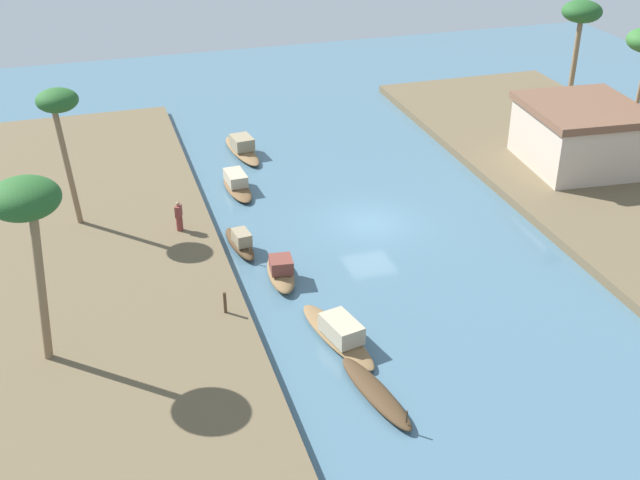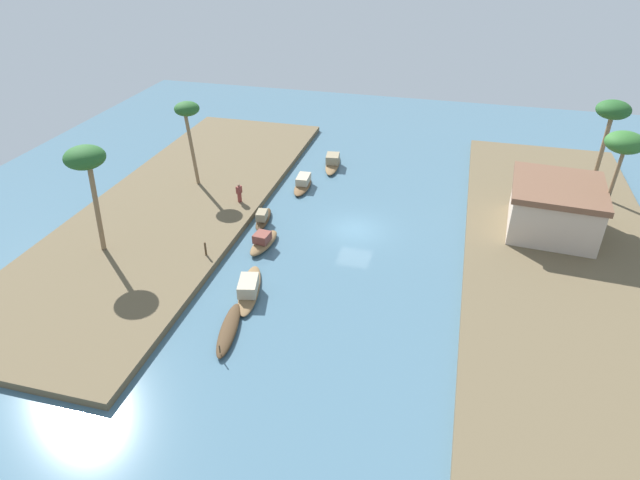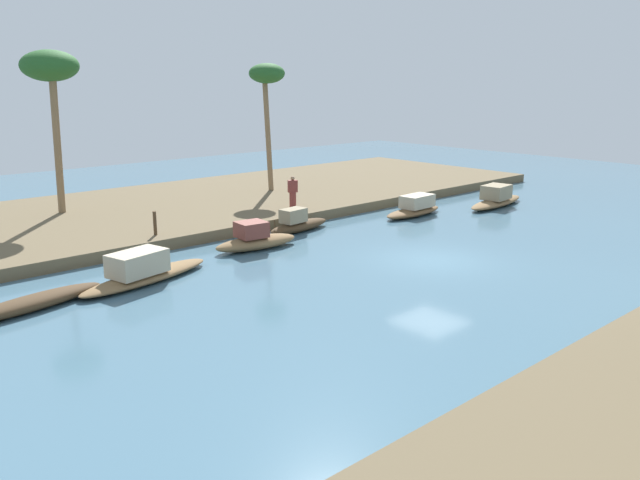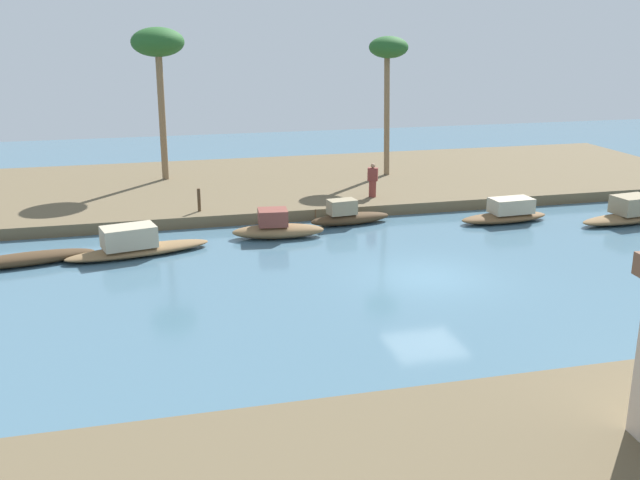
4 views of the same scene
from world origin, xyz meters
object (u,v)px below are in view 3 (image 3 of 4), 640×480
at_px(sampan_with_tall_canopy, 31,303).
at_px(person_on_near_bank, 293,193).
at_px(sampan_midstream, 143,271).
at_px(sampan_with_red_awning, 255,240).
at_px(palm_tree_left_near, 267,80).
at_px(sampan_downstream_large, 496,199).
at_px(palm_tree_left_far, 50,71).
at_px(mooring_post, 155,223).
at_px(sampan_open_hull, 415,208).
at_px(sampan_near_left_bank, 298,223).

height_order(sampan_with_tall_canopy, person_on_near_bank, person_on_near_bank).
bearing_deg(sampan_midstream, person_on_near_bank, -168.35).
height_order(sampan_with_red_awning, palm_tree_left_near, palm_tree_left_near).
relative_size(sampan_downstream_large, person_on_near_bank, 3.41).
xyz_separation_m(sampan_downstream_large, palm_tree_left_far, (18.93, -11.53, 6.64)).
height_order(sampan_with_red_awning, sampan_downstream_large, same).
bearing_deg(person_on_near_bank, sampan_with_red_awning, 61.56).
bearing_deg(sampan_with_red_awning, palm_tree_left_far, -63.10).
bearing_deg(sampan_with_red_awning, sampan_downstream_large, -179.24).
height_order(sampan_with_red_awning, mooring_post, mooring_post).
distance_m(sampan_with_red_awning, palm_tree_left_far, 12.66).
height_order(sampan_open_hull, palm_tree_left_near, palm_tree_left_near).
relative_size(sampan_midstream, person_on_near_bank, 3.49).
height_order(sampan_midstream, palm_tree_left_far, palm_tree_left_far).
distance_m(sampan_with_tall_canopy, palm_tree_left_near, 20.58).
bearing_deg(sampan_with_red_awning, person_on_near_bank, -137.37).
height_order(sampan_with_red_awning, palm_tree_left_far, palm_tree_left_far).
height_order(sampan_with_tall_canopy, palm_tree_left_far, palm_tree_left_far).
relative_size(sampan_with_red_awning, palm_tree_left_far, 0.50).
height_order(sampan_downstream_large, palm_tree_left_near, palm_tree_left_near).
bearing_deg(person_on_near_bank, sampan_with_tall_canopy, 44.46).
bearing_deg(palm_tree_left_far, mooring_post, 98.63).
relative_size(sampan_with_red_awning, sampan_near_left_bank, 1.03).
bearing_deg(sampan_near_left_bank, sampan_with_red_awning, 13.51).
xyz_separation_m(sampan_downstream_large, person_on_near_bank, (9.90, -5.30, 0.81)).
xyz_separation_m(sampan_open_hull, mooring_post, (12.73, -3.15, 0.60)).
bearing_deg(sampan_with_tall_canopy, mooring_post, -156.88).
xyz_separation_m(mooring_post, palm_tree_left_far, (1.06, -6.97, 6.06)).
xyz_separation_m(sampan_with_red_awning, sampan_near_left_bank, (-3.28, -1.21, -0.03)).
bearing_deg(sampan_with_tall_canopy, sampan_midstream, 172.39).
xyz_separation_m(sampan_midstream, mooring_post, (-2.73, -4.14, 0.57)).
height_order(sampan_near_left_bank, palm_tree_left_far, palm_tree_left_far).
bearing_deg(palm_tree_left_near, sampan_near_left_bank, 60.55).
relative_size(sampan_with_red_awning, mooring_post, 3.81).
distance_m(sampan_downstream_large, mooring_post, 18.46).
xyz_separation_m(sampan_near_left_bank, mooring_post, (6.04, -1.91, 0.60)).
relative_size(mooring_post, palm_tree_left_far, 0.13).
xyz_separation_m(sampan_downstream_large, mooring_post, (17.88, -4.56, 0.58)).
bearing_deg(sampan_midstream, palm_tree_left_far, -111.40).
bearing_deg(sampan_with_tall_canopy, sampan_downstream_large, 168.84).
bearing_deg(sampan_with_tall_canopy, sampan_with_red_awning, 176.88).
xyz_separation_m(person_on_near_bank, palm_tree_left_far, (9.03, -6.23, 5.83)).
bearing_deg(sampan_open_hull, sampan_near_left_bank, -13.80).
bearing_deg(sampan_with_tall_canopy, sampan_near_left_bank, -179.68).
distance_m(sampan_with_tall_canopy, mooring_post, 7.84).
relative_size(sampan_with_red_awning, sampan_midstream, 0.69).
relative_size(sampan_with_tall_canopy, palm_tree_left_far, 0.64).
xyz_separation_m(sampan_with_red_awning, palm_tree_left_far, (3.81, -10.08, 6.63)).
bearing_deg(palm_tree_left_far, person_on_near_bank, 145.39).
height_order(sampan_open_hull, palm_tree_left_far, palm_tree_left_far).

